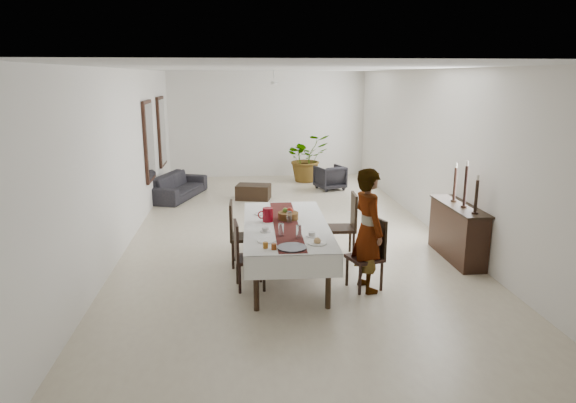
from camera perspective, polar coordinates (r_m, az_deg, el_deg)
The scene contains 86 objects.
floor at distance 10.35m, azimuth -0.23°, elevation -3.43°, with size 6.00×12.00×0.00m, color beige.
ceiling at distance 9.89m, azimuth -0.25°, elevation 14.57°, with size 6.00×12.00×0.02m, color white.
wall_back at distance 15.94m, azimuth -2.31°, elevation 8.54°, with size 6.00×0.02×3.20m, color white.
wall_front at distance 4.22m, azimuth 7.56°, elevation -6.78°, with size 6.00×0.02×3.20m, color white.
wall_left at distance 10.16m, azimuth -17.39°, elevation 4.87°, with size 0.02×12.00×3.20m, color white.
wall_right at distance 10.70m, azimuth 16.03°, elevation 5.39°, with size 0.02×12.00×3.20m, color white.
dining_table_top at distance 7.97m, azimuth -0.24°, elevation -2.79°, with size 1.10×2.63×0.05m, color black.
table_leg_fl at distance 6.91m, azimuth -3.55°, elevation -9.11°, with size 0.08×0.08×0.77m, color black.
table_leg_fr at distance 6.99m, azimuth 4.49°, elevation -8.87°, with size 0.08×0.08×0.77m, color black.
table_leg_bl at distance 9.27m, azimuth -3.76°, elevation -3.07°, with size 0.08×0.08×0.77m, color black.
table_leg_br at distance 9.32m, azimuth 2.19°, elevation -2.94°, with size 0.08×0.08×0.77m, color black.
tablecloth_top at distance 7.96m, azimuth -0.24°, elevation -2.56°, with size 1.29×2.83×0.01m, color silver.
tablecloth_drape_left at distance 7.99m, azimuth -4.84°, elevation -3.74°, with size 0.01×2.83×0.33m, color white.
tablecloth_drape_right at distance 8.07m, azimuth 4.32°, elevation -3.54°, with size 0.01×2.83×0.33m, color white.
tablecloth_drape_near at distance 6.68m, azimuth 0.61°, elevation -7.28°, with size 1.29×0.01×0.33m, color white.
tablecloth_drape_far at distance 9.36m, azimuth -0.84°, elevation -1.06°, with size 1.29×0.01×0.33m, color silver.
table_runner at distance 7.96m, azimuth -0.24°, elevation -2.50°, with size 0.38×2.74×0.00m, color #5D1E1A.
red_pitcher at distance 8.07m, azimuth -2.26°, elevation -1.48°, with size 0.16×0.16×0.22m, color maroon.
pitcher_handle at distance 8.07m, azimuth -2.92°, elevation -1.49°, with size 0.13×0.13×0.02m, color maroon.
wine_glass_near at distance 7.26m, azimuth 1.19°, elevation -3.37°, with size 0.08×0.08×0.19m, color white.
wine_glass_mid at distance 7.35m, azimuth -0.76°, elevation -3.16°, with size 0.08×0.08×0.19m, color white.
wine_glass_far at distance 7.99m, azimuth 0.13°, elevation -1.75°, with size 0.08×0.08×0.19m, color silver.
teacup_right at distance 7.35m, azimuth 2.69°, elevation -3.65°, with size 0.10×0.10×0.07m, color white.
saucer_right at distance 7.36m, azimuth 2.68°, elevation -3.85°, with size 0.16×0.16×0.01m, color white.
teacup_left at distance 7.57m, azimuth -2.53°, elevation -3.14°, with size 0.10×0.10×0.07m, color silver.
saucer_left at distance 7.57m, azimuth -2.52°, elevation -3.33°, with size 0.16×0.16×0.01m, color silver.
plate_near_right at distance 7.05m, azimuth 3.27°, elevation -4.64°, with size 0.26×0.26×0.02m, color silver.
bread_near_right at distance 7.04m, azimuth 3.27°, elevation -4.41°, with size 0.10×0.10×0.10m, color tan.
plate_near_left at distance 7.15m, azimuth -2.41°, elevation -4.36°, with size 0.26×0.26×0.02m, color white.
plate_far_left at distance 8.52m, azimuth -2.88°, elevation -1.36°, with size 0.26×0.26×0.02m, color white.
serving_tray at distance 6.86m, azimuth 0.44°, elevation -5.13°, with size 0.39×0.39×0.02m, color #3C3D41.
jam_jar_a at distance 6.80m, azimuth -1.58°, elevation -5.03°, with size 0.07×0.07×0.08m, color brown.
jam_jar_b at distance 6.86m, azimuth -2.52°, elevation -4.87°, with size 0.07×0.07×0.08m, color #985916.
fruit_basket at distance 8.21m, azimuth 0.01°, elevation -1.60°, with size 0.33×0.33×0.11m, color brown.
fruit_red at distance 8.21m, azimuth 0.23°, elevation -1.00°, with size 0.10×0.10×0.10m, color #9B1C0F.
fruit_green at distance 8.22m, azimuth -0.31°, elevation -0.99°, with size 0.09×0.09×0.09m, color #568026.
chair_right_near_seat at distance 7.65m, azimuth 8.51°, elevation -6.24°, with size 0.45×0.45×0.05m, color black.
chair_right_near_leg_fl at distance 7.69m, azimuth 10.35°, elevation -8.18°, with size 0.04×0.04×0.44m, color black.
chair_right_near_leg_fr at distance 7.98m, azimuth 8.88°, elevation -7.31°, with size 0.04×0.04×0.44m, color black.
chair_right_near_leg_bl at distance 7.51m, azimuth 7.99°, elevation -8.66°, with size 0.04×0.04×0.44m, color black.
chair_right_near_leg_br at distance 7.80m, azimuth 6.58°, elevation -7.74°, with size 0.04×0.04×0.44m, color black.
chair_right_near_back at distance 7.66m, azimuth 9.89°, elevation -3.86°, with size 0.45×0.04×0.57m, color black.
chair_right_far_seat at distance 8.95m, azimuth 5.93°, elevation -3.01°, with size 0.47×0.47×0.05m, color black.
chair_right_far_leg_fl at distance 8.88m, azimuth 7.29°, elevation -4.95°, with size 0.05×0.05×0.46m, color black.
chair_right_far_leg_fr at distance 9.24m, azimuth 6.91°, elevation -4.18°, with size 0.05×0.05×0.46m, color black.
chair_right_far_leg_bl at distance 8.83m, azimuth 4.82°, elevation -5.00°, with size 0.05×0.05×0.46m, color black.
chair_right_far_leg_br at distance 9.19m, azimuth 4.53°, elevation -4.23°, with size 0.05×0.05×0.46m, color black.
chair_right_far_back at distance 8.90m, azimuth 7.34°, elevation -1.01°, with size 0.47×0.04×0.60m, color black.
chair_left_near_seat at distance 7.61m, azimuth -4.22°, elevation -6.37°, with size 0.43×0.43×0.05m, color black.
chair_left_near_leg_fl at distance 7.84m, azimuth -5.64°, elevation -7.64°, with size 0.04×0.04×0.43m, color black.
chair_left_near_leg_fr at distance 7.51m, azimuth -5.38°, elevation -8.62°, with size 0.04×0.04×0.43m, color black.
chair_left_near_leg_bl at distance 7.88m, azimuth -3.06°, elevation -7.49°, with size 0.04×0.04×0.43m, color black.
chair_left_near_leg_br at distance 7.55m, azimuth -2.68°, elevation -8.45°, with size 0.04×0.04×0.43m, color black.
chair_left_near_back at distance 7.49m, azimuth -5.76°, elevation -4.34°, with size 0.43×0.04×0.55m, color black.
chair_left_far_seat at distance 8.52m, azimuth -4.89°, elevation -3.99°, with size 0.45×0.45×0.05m, color black.
chair_left_far_leg_fl at distance 8.78m, azimuth -6.06°, elevation -5.19°, with size 0.05×0.05×0.45m, color black.
chair_left_far_leg_fr at distance 8.43m, azimuth -6.14°, elevation -6.02°, with size 0.05×0.05×0.45m, color black.
chair_left_far_leg_bl at distance 8.77m, azimuth -3.63°, elevation -5.16°, with size 0.05×0.05×0.45m, color black.
chair_left_far_leg_br at distance 8.42m, azimuth -3.60°, elevation -5.98°, with size 0.05×0.05×0.45m, color black.
chair_left_far_back at distance 8.43m, azimuth -6.34°, elevation -2.01°, with size 0.45×0.04×0.58m, color black.
woman at distance 7.49m, azimuth 8.91°, elevation -3.16°, with size 0.66×0.43×1.81m, color #93969C.
sideboard_body at distance 9.25m, azimuth 18.31°, elevation -3.31°, with size 0.41×1.53×0.92m, color black.
sideboard_top at distance 9.13m, azimuth 18.53°, elevation -0.46°, with size 0.45×1.59×0.03m, color black.
candlestick_near_base at distance 8.63m, azimuth 20.04°, elevation -1.18°, with size 0.10×0.10×0.03m, color black.
candlestick_near_shaft at distance 8.57m, azimuth 20.19°, elevation 0.56°, with size 0.05×0.05×0.51m, color black.
candlestick_near_candle at distance 8.51m, azimuth 20.36°, elevation 2.50°, with size 0.04×0.04×0.08m, color beige.
candlestick_mid_base at distance 8.98m, azimuth 18.94°, elevation -0.51°, with size 0.10×0.10×0.03m, color black.
candlestick_mid_shaft at distance 8.91m, azimuth 19.11°, elevation 1.65°, with size 0.05×0.05×0.66m, color black.
candlestick_mid_candle at distance 8.84m, azimuth 19.30°, elevation 4.00°, with size 0.04×0.04×0.08m, color beige.
candlestick_far_base at distance 9.35m, azimuth 17.92°, elevation 0.10°, with size 0.10×0.10×0.03m, color black.
candlestick_far_shaft at distance 9.28m, azimuth 18.06°, elevation 1.88°, with size 0.05×0.05×0.56m, color black.
candlestick_far_candle at distance 9.23m, azimuth 18.21°, elevation 3.83°, with size 0.04×0.04×0.08m, color silver.
sofa at distance 13.52m, azimuth -12.13°, elevation 1.70°, with size 2.06×0.81×0.60m, color #29272C.
armchair at distance 14.22m, azimuth 4.69°, elevation 2.68°, with size 0.71×0.73×0.66m, color #252227.
coffee_table at distance 13.09m, azimuth -3.86°, elevation 1.07°, with size 0.84×0.56×0.37m, color black.
potted_plant at distance 15.22m, azimuth 2.07°, elevation 4.89°, with size 1.27×1.10×1.41m, color #265421.
mirror_frame_near at distance 12.30m, azimuth -15.21°, elevation 6.48°, with size 0.06×1.05×1.85m, color black.
mirror_glass_near at distance 12.29m, azimuth -15.04°, elevation 6.49°, with size 0.01×0.90×1.70m, color silver.
mirror_frame_far at distance 14.36m, azimuth -13.87°, elevation 7.56°, with size 0.06×1.05×1.85m, color black.
mirror_glass_far at distance 14.36m, azimuth -13.73°, elevation 7.57°, with size 0.01×0.90×1.70m, color silver.
fan_rod at distance 12.88m, azimuth -1.56°, elevation 13.96°, with size 0.04×0.04×0.20m, color silver.
fan_hub at distance 12.88m, azimuth -1.55°, elevation 13.07°, with size 0.16×0.16×0.08m, color white.
fan_blade_n at distance 13.23m, azimuth -1.66°, elevation 13.09°, with size 0.10×0.55×0.01m, color white.
fan_blade_s at distance 12.53m, azimuth -1.43°, elevation 13.05°, with size 0.10×0.55×0.01m, color silver.
fan_blade_e at distance 12.91m, azimuth 0.04°, elevation 13.08°, with size 0.55×0.10×0.01m, color white.
fan_blade_w at distance 12.86m, azimuth -3.15°, elevation 13.05°, with size 0.55×0.10×0.01m, color white.
Camera 1 is at (-0.94, -9.84, 3.08)m, focal length 32.00 mm.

